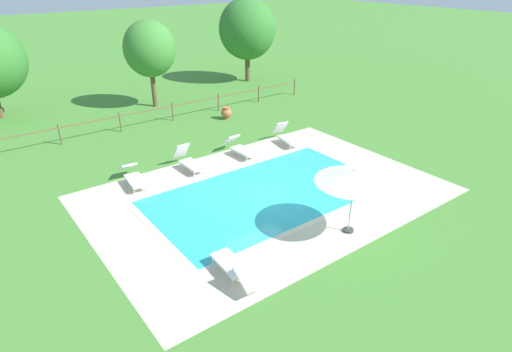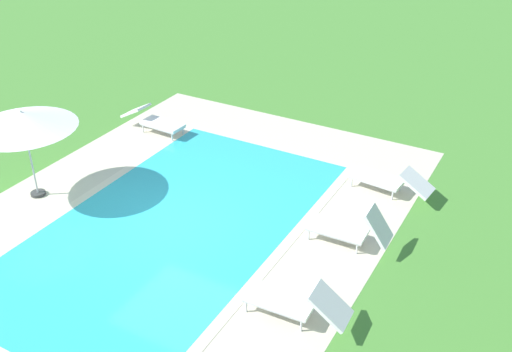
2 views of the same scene
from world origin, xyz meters
The scene contains 14 objects.
ground_plane centered at (0.00, 0.00, 0.00)m, with size 160.00×160.00×0.00m, color #478433.
pool_deck_paving centered at (0.00, 0.00, 0.00)m, with size 13.10×9.11×0.01m, color beige.
swimming_pool_water centered at (0.00, 0.00, 0.01)m, with size 8.94×4.95×0.01m, color #2DB7C6.
pool_coping_rim centered at (0.00, 0.00, 0.01)m, with size 9.42×5.43×0.01m.
sun_lounger_north_near_steps centered at (1.33, 3.71, 0.37)m, with size 0.68×2.01×0.85m.
sun_lounger_north_mid centered at (-1.30, 3.75, 0.40)m, with size 0.65×1.83×1.02m.
sun_lounger_north_far centered at (-3.78, 3.81, 0.36)m, with size 0.81×2.10×0.75m.
sun_lounger_north_end centered at (-3.78, -3.38, 0.36)m, with size 0.71×2.09×0.74m.
sun_lounger_south_near_corner centered at (3.98, 3.51, 0.39)m, with size 0.95×1.95×0.98m.
patio_umbrella_open_foreground centered at (0.54, -3.68, 2.03)m, with size 2.48×2.48×2.28m.
terracotta_urn_near_fence centered at (3.72, 8.48, 0.37)m, with size 0.61×0.61×0.69m.
perimeter_fence centered at (-0.37, 10.05, 0.69)m, with size 21.37×0.08×1.05m.
tree_far_west centered at (1.54, 13.23, 3.49)m, with size 3.06×3.06×5.17m.
tree_centre centered at (10.01, 15.11, 3.77)m, with size 4.11×4.11×5.96m.
Camera 1 is at (-9.13, -11.48, 7.92)m, focal length 30.28 mm.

